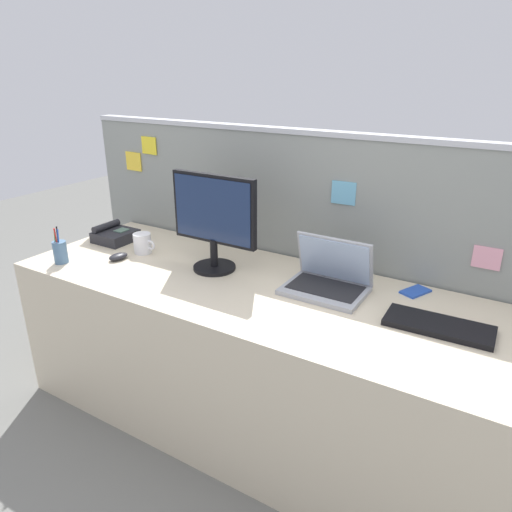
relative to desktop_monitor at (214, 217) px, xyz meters
name	(u,v)px	position (x,y,z in m)	size (l,w,h in m)	color
ground_plane	(251,419)	(0.24, -0.07, -0.99)	(10.00, 10.00, 0.00)	slate
desk	(250,356)	(0.24, -0.07, -0.62)	(2.24, 0.79, 0.74)	beige
cubicle_divider	(295,263)	(0.24, 0.36, -0.31)	(2.58, 0.08, 1.36)	gray
desktop_monitor	(214,217)	(0.00, 0.00, 0.00)	(0.44, 0.20, 0.45)	black
laptop	(328,278)	(0.55, 0.06, -0.20)	(0.34, 0.26, 0.23)	#9EA0A8
desk_phone	(115,235)	(-0.70, 0.03, -0.22)	(0.19, 0.20, 0.09)	#232328
keyboard_main	(439,326)	(1.03, -0.03, -0.24)	(0.38, 0.16, 0.02)	black
computer_mouse_right_hand	(118,257)	(-0.48, -0.16, -0.24)	(0.06, 0.10, 0.03)	#232328
pen_cup	(60,252)	(-0.69, -0.33, -0.20)	(0.07, 0.07, 0.19)	#4C7093
cell_phone_blue_case	(415,291)	(0.88, 0.23, -0.25)	(0.07, 0.13, 0.01)	blue
coffee_mug	(143,243)	(-0.44, -0.03, -0.20)	(0.13, 0.09, 0.10)	white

